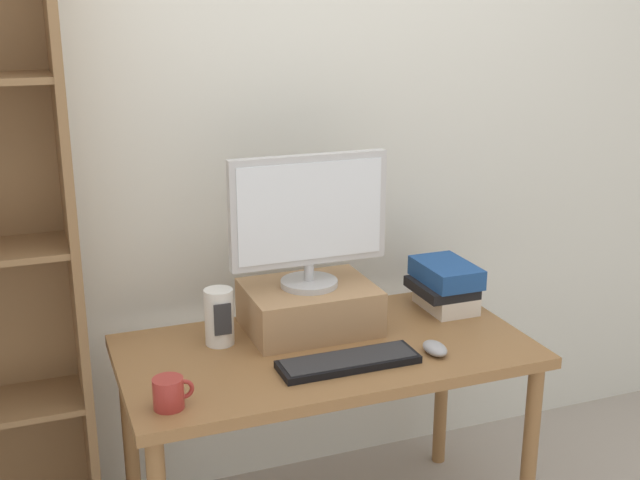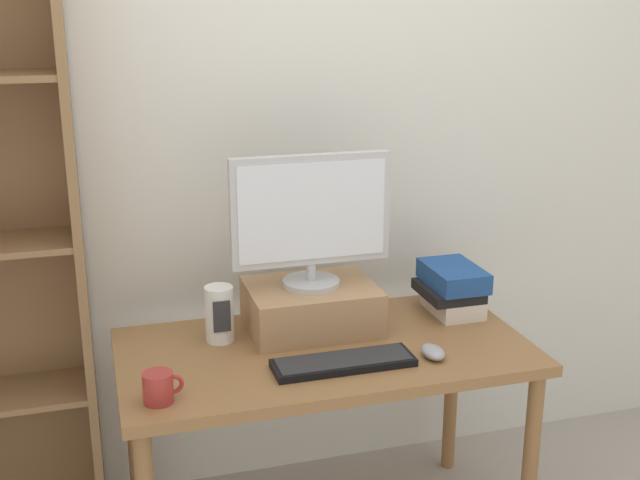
# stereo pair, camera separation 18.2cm
# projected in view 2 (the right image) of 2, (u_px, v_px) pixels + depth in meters

# --- Properties ---
(back_wall) EXTENTS (7.00, 0.08, 2.60)m
(back_wall) POSITION_uv_depth(u_px,v_px,m) (283.00, 133.00, 2.80)
(back_wall) COLOR silver
(back_wall) RESTS_ON ground_plane
(desk) EXTENTS (1.28, 0.67, 0.71)m
(desk) POSITION_uv_depth(u_px,v_px,m) (325.00, 370.00, 2.53)
(desk) COLOR olive
(desk) RESTS_ON ground_plane
(riser_box) EXTENTS (0.41, 0.32, 0.15)m
(riser_box) POSITION_uv_depth(u_px,v_px,m) (312.00, 307.00, 2.63)
(riser_box) COLOR #A87F56
(riser_box) RESTS_ON desk
(computer_monitor) EXTENTS (0.52, 0.19, 0.43)m
(computer_monitor) POSITION_uv_depth(u_px,v_px,m) (312.00, 217.00, 2.54)
(computer_monitor) COLOR #B7B7BA
(computer_monitor) RESTS_ON riser_box
(keyboard) EXTENTS (0.42, 0.13, 0.02)m
(keyboard) POSITION_uv_depth(u_px,v_px,m) (343.00, 362.00, 2.37)
(keyboard) COLOR black
(keyboard) RESTS_ON desk
(computer_mouse) EXTENTS (0.06, 0.10, 0.04)m
(computer_mouse) POSITION_uv_depth(u_px,v_px,m) (433.00, 352.00, 2.42)
(computer_mouse) COLOR #99999E
(computer_mouse) RESTS_ON desk
(book_stack) EXTENTS (0.19, 0.25, 0.16)m
(book_stack) POSITION_uv_depth(u_px,v_px,m) (452.00, 288.00, 2.76)
(book_stack) COLOR silver
(book_stack) RESTS_ON desk
(coffee_mug) EXTENTS (0.11, 0.08, 0.09)m
(coffee_mug) POSITION_uv_depth(u_px,v_px,m) (159.00, 387.00, 2.15)
(coffee_mug) COLOR #9E2D28
(coffee_mug) RESTS_ON desk
(desk_speaker) EXTENTS (0.09, 0.09, 0.18)m
(desk_speaker) POSITION_uv_depth(u_px,v_px,m) (219.00, 314.00, 2.52)
(desk_speaker) COLOR silver
(desk_speaker) RESTS_ON desk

